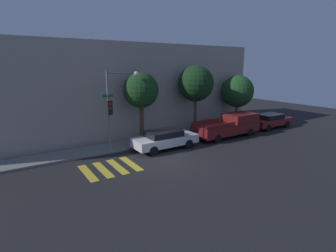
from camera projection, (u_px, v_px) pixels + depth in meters
The scene contains 11 objects.
ground_plane at pixel (163, 162), 15.83m from camera, with size 60.00×60.00×0.00m, color black.
sidewalk at pixel (133, 144), 19.27m from camera, with size 26.00×2.06×0.14m, color slate.
building_row at pixel (109, 89), 22.07m from camera, with size 26.00×6.00×7.41m, color #A89E8E.
crosswalk at pixel (110, 168), 14.87m from camera, with size 3.00×2.60×0.00m.
traffic_light_pole at pixel (116, 100), 16.99m from camera, with size 2.57×0.56×5.37m.
sedan_near_corner at pixel (165, 139), 18.15m from camera, with size 4.57×1.82×1.32m.
pickup_truck at pixel (229, 125), 21.43m from camera, with size 5.79×2.05×1.78m.
sedan_middle at pixel (270, 120), 24.31m from camera, with size 4.41×1.76×1.31m.
tree_near_corner at pixel (141, 91), 18.97m from camera, with size 2.58×2.58×5.22m.
tree_midblock at pixel (196, 84), 21.59m from camera, with size 2.95×2.95×5.70m.
tree_far_end at pixel (237, 91), 24.44m from camera, with size 2.99×2.99×4.82m.
Camera 1 is at (-7.87, -12.69, 5.69)m, focal length 28.00 mm.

